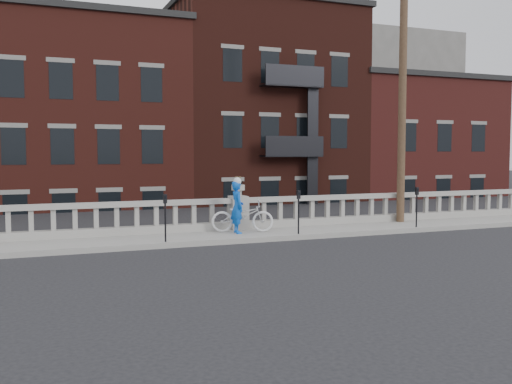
% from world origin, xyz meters
% --- Properties ---
extents(ground, '(120.00, 120.00, 0.00)m').
position_xyz_m(ground, '(0.00, 0.00, 0.00)').
color(ground, black).
rests_on(ground, ground).
extents(sidewalk, '(32.00, 2.20, 0.15)m').
position_xyz_m(sidewalk, '(0.00, 3.00, 0.07)').
color(sidewalk, gray).
rests_on(sidewalk, ground).
extents(balustrade, '(28.00, 0.34, 1.03)m').
position_xyz_m(balustrade, '(0.00, 3.95, 0.64)').
color(balustrade, gray).
rests_on(balustrade, sidewalk).
extents(planter_pedestal, '(0.55, 0.55, 1.76)m').
position_xyz_m(planter_pedestal, '(0.00, 3.95, 0.83)').
color(planter_pedestal, gray).
rests_on(planter_pedestal, sidewalk).
extents(lower_level, '(80.00, 44.00, 20.80)m').
position_xyz_m(lower_level, '(0.56, 23.04, 2.63)').
color(lower_level, '#605E59').
rests_on(lower_level, ground).
extents(utility_pole, '(1.60, 0.28, 10.00)m').
position_xyz_m(utility_pole, '(6.20, 3.60, 5.24)').
color(utility_pole, '#422D1E').
rests_on(utility_pole, sidewalk).
extents(parking_meter_b, '(0.10, 0.09, 1.36)m').
position_xyz_m(parking_meter_b, '(-2.86, 2.15, 1.00)').
color(parking_meter_b, black).
rests_on(parking_meter_b, sidewalk).
extents(parking_meter_c, '(0.10, 0.09, 1.36)m').
position_xyz_m(parking_meter_c, '(1.34, 2.15, 1.00)').
color(parking_meter_c, black).
rests_on(parking_meter_c, sidewalk).
extents(parking_meter_d, '(0.10, 0.09, 1.36)m').
position_xyz_m(parking_meter_d, '(5.80, 2.15, 1.00)').
color(parking_meter_d, black).
rests_on(parking_meter_d, sidewalk).
extents(bicycle, '(2.08, 1.28, 1.03)m').
position_xyz_m(bicycle, '(-0.11, 3.24, 0.67)').
color(bicycle, silver).
rests_on(bicycle, sidewalk).
extents(cyclist, '(0.42, 0.62, 1.65)m').
position_xyz_m(cyclist, '(-0.36, 3.03, 0.97)').
color(cyclist, blue).
rests_on(cyclist, sidewalk).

